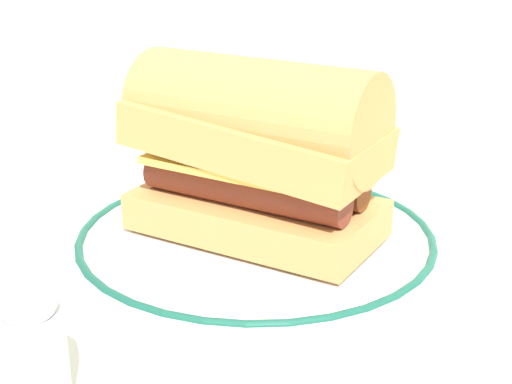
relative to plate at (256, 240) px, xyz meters
name	(u,v)px	position (x,y,z in m)	size (l,w,h in m)	color
ground_plane	(211,253)	(-0.03, -0.02, -0.01)	(1.50, 1.50, 0.00)	silver
plate	(256,240)	(0.00, 0.00, 0.00)	(0.28, 0.28, 0.01)	white
sausage_sandwich	(256,146)	(0.00, 0.00, 0.07)	(0.18, 0.10, 0.12)	tan
salt_shaker	(32,343)	(-0.02, -0.21, 0.03)	(0.03, 0.03, 0.08)	white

